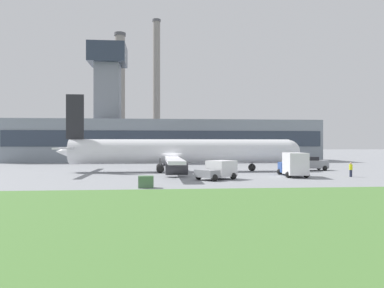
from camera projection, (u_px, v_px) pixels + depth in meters
The scene contains 11 objects.
ground_plane at pixel (172, 173), 47.87m from camera, with size 400.00×400.00×0.00m, color gray.
grass_strip at pixel (219, 262), 11.53m from camera, with size 240.00×37.00×0.06m.
terminal_building at pixel (161, 137), 80.32m from camera, with size 63.95×14.19×24.69m.
smokestack_left at pixel (120, 94), 106.01m from camera, with size 3.25×3.25×35.21m.
smokestack_right at pixel (156, 88), 110.15m from camera, with size 2.47×2.47×40.41m.
airplane at pixel (179, 152), 49.60m from camera, with size 32.43×30.01×10.09m.
pushback_tug at pixel (312, 164), 52.05m from camera, with size 4.13×2.64×1.89m.
baggage_truck at pixel (218, 170), 38.70m from camera, with size 4.63×4.32×1.93m.
fuel_truck at pixel (293, 165), 42.09m from camera, with size 3.14×6.54×2.69m.
ground_crew_person at pixel (351, 169), 41.66m from camera, with size 0.40×0.40×1.63m.
utility_cabinet at pixel (146, 182), 31.22m from camera, with size 1.26×0.86×1.00m.
Camera 1 is at (-1.92, -47.90, 3.66)m, focal length 35.00 mm.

